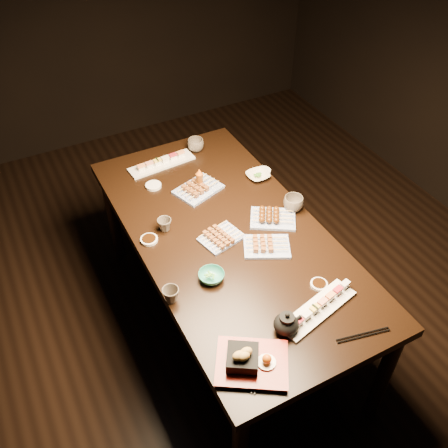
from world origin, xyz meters
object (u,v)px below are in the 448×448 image
Objects in this scene: tempura_tray at (252,358)px; teacup_far_left at (165,225)px; sushi_platter_far at (161,161)px; yakitori_plate_center at (221,235)px; teapot at (286,322)px; teacup_far_right at (196,145)px; condiment_bottle at (200,178)px; dining_table at (228,282)px; yakitori_plate_right at (267,244)px; edamame_bowl_cream at (258,176)px; edamame_bowl_green at (211,276)px; yakitori_plate_left at (198,186)px; teacup_near_left at (171,295)px; teacup_mid_right at (293,204)px; sushi_platter_near at (318,307)px.

teacup_far_left is at bearing 121.83° from tempura_tray.
sushi_platter_far is 0.73m from yakitori_plate_center.
teapot is (0.21, 0.08, 0.00)m from tempura_tray.
sushi_platter_far is 1.43m from tempura_tray.
condiment_bottle reaches higher than teacup_far_right.
dining_table is 8.08× the size of yakitori_plate_right.
teacup_far_left is at bearing -166.17° from edamame_bowl_cream.
teapot reaches higher than teacup_far_right.
yakitori_plate_right is 0.49m from teapot.
teacup_far_right is (0.24, 0.04, 0.01)m from sushi_platter_far.
edamame_bowl_green is (-0.16, -0.21, -0.01)m from yakitori_plate_center.
condiment_bottle is (0.11, -0.30, 0.04)m from sushi_platter_far.
teacup_far_right reaches higher than yakitori_plate_left.
teapot is at bearing -45.85° from teacup_near_left.
condiment_bottle is at bearing 86.91° from teapot.
yakitori_plate_center is at bearing -139.90° from edamame_bowl_cream.
condiment_bottle is at bearing 93.95° from dining_table.
edamame_bowl_green is at bearing -140.60° from yakitori_plate_center.
condiment_bottle is at bearing 65.13° from yakitori_plate_center.
dining_table is 14.30× the size of condiment_bottle.
teacup_far_right is at bearing 104.91° from tempura_tray.
teapot reaches higher than teacup_near_left.
yakitori_plate_left is 1.94× the size of teapot.
teacup_mid_right reaches higher than yakitori_plate_center.
yakitori_plate_center is 0.44m from teacup_mid_right.
teapot is at bearing -87.76° from dining_table.
edamame_bowl_cream is 1.05m from teapot.
teacup_mid_right reaches higher than yakitori_plate_right.
edamame_bowl_green is at bearing -129.05° from yakitori_plate_left.
yakitori_plate_center is 0.27m from edamame_bowl_green.
teacup_mid_right reaches higher than teacup_near_left.
yakitori_plate_right is at bearing -98.45° from yakitori_plate_left.
yakitori_plate_left is 0.66m from edamame_bowl_green.
sushi_platter_near reaches higher than edamame_bowl_cream.
edamame_bowl_green is at bearing -143.29° from yakitori_plate_right.
tempura_tray is (-0.22, -0.69, 0.03)m from yakitori_plate_center.
edamame_bowl_green is at bearing 7.53° from teacup_near_left.
teacup_near_left is 1.05× the size of teacup_far_left.
tempura_tray is 0.22m from teapot.
sushi_platter_far is 0.58m from edamame_bowl_cream.
sushi_platter_far is 1.79× the size of yakitori_plate_right.
yakitori_plate_left is at bearing -113.35° from teacup_far_right.
edamame_bowl_cream is (0.25, 0.94, -0.01)m from sushi_platter_near.
yakitori_plate_center is at bearing 87.05° from sushi_platter_far.
teacup_near_left is at bearing -124.46° from condiment_bottle.
yakitori_plate_left reaches higher than yakitori_plate_right.
tempura_tray reaches higher than sushi_platter_near.
yakitori_plate_center is 0.72× the size of tempura_tray.
teacup_mid_right is at bearing -85.88° from edamame_bowl_cream.
teacup_far_right is 0.79× the size of teapot.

